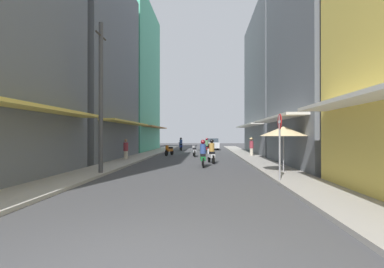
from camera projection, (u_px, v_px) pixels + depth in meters
name	position (u px, v px, depth m)	size (l,w,h in m)	color
ground_plane	(194.00, 160.00, 21.63)	(95.17, 95.17, 0.00)	#424244
sidewalk_left	(132.00, 159.00, 21.86)	(1.89, 51.26, 0.12)	#ADA89E
sidewalk_right	(256.00, 160.00, 21.39)	(1.89, 51.26, 0.12)	#9E9991
building_left_mid	(83.00, 66.00, 22.58)	(7.05, 10.97, 14.35)	slate
building_left_far	(126.00, 79.00, 34.64)	(7.05, 11.97, 17.03)	#4CB28C
building_right_mid	(335.00, 52.00, 17.20)	(7.05, 10.01, 13.47)	slate
building_right_far	(283.00, 84.00, 29.03)	(7.05, 12.85, 13.86)	slate
motorbike_green	(203.00, 155.00, 17.07)	(0.55, 1.81, 1.58)	black
motorbike_red	(207.00, 146.00, 30.10)	(0.70, 1.76, 1.58)	black
motorbike_blue	(181.00, 145.00, 35.63)	(0.63, 1.79, 1.58)	black
motorbike_silver	(194.00, 151.00, 25.39)	(0.55, 1.81, 0.96)	black
motorbike_white	(211.00, 152.00, 19.28)	(0.63, 1.79, 1.58)	black
motorbike_orange	(169.00, 150.00, 26.63)	(0.70, 1.76, 0.96)	black
parked_car	(212.00, 144.00, 37.83)	(1.82, 4.13, 1.45)	silver
pedestrian_far	(251.00, 146.00, 24.92)	(0.44, 0.44, 1.68)	beige
pedestrian_crossing	(126.00, 150.00, 20.91)	(0.34, 0.34, 1.57)	beige
vendor_umbrella	(283.00, 131.00, 13.77)	(2.21, 2.21, 2.25)	#99999E
utility_pole	(101.00, 97.00, 13.46)	(0.20, 1.20, 7.01)	#4C4C4F
street_sign_no_entry	(280.00, 138.00, 11.23)	(0.07, 0.60, 2.65)	gray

